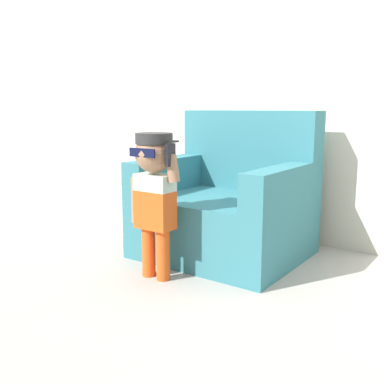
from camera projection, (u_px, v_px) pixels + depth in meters
ground_plane at (215, 256)px, 3.17m from camera, size 10.00×10.00×0.00m
wall_back at (266, 73)px, 3.51m from camera, size 10.00×0.05×2.60m
armchair at (228, 205)px, 3.20m from camera, size 1.07×0.92×1.02m
person_child at (154, 183)px, 2.67m from camera, size 0.36×0.27×0.89m
side_table at (133, 202)px, 3.62m from camera, size 0.42×0.42×0.48m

